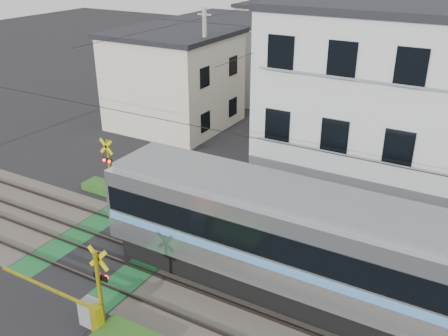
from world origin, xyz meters
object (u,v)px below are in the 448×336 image
Objects in this scene: apartment_block at (391,110)px; pedestrian at (352,66)px; crossing_signal_far at (119,185)px; crossing_signal_near at (92,309)px.

apartment_block reaches higher than pedestrian.
apartment_block is 5.48× the size of pedestrian.
crossing_signal_far is 0.46× the size of apartment_block.
apartment_block reaches higher than crossing_signal_near.
crossing_signal_far is (-5.17, 7.31, 0.00)m from crossing_signal_near.
crossing_signal_far is at bearing 97.40° from pedestrian.
crossing_signal_near and crossing_signal_far have the same top height.
crossing_signal_far is at bearing -152.22° from apartment_block.
crossing_signal_far is 13.14m from apartment_block.
crossing_signal_near is 1.00× the size of crossing_signal_far.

